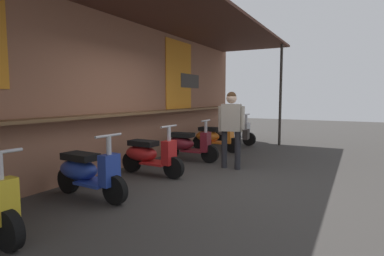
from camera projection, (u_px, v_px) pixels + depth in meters
name	position (u px, v px, depth m)	size (l,w,h in m)	color
ground_plane	(198.00, 182.00, 5.47)	(33.28, 33.28, 0.00)	#383533
market_stall_facade	(115.00, 78.00, 6.16)	(11.89, 2.54, 3.34)	#8C5B44
scooter_blue	(86.00, 172.00, 4.60)	(0.49, 1.40, 0.97)	#233D9E
scooter_red	(148.00, 155.00, 5.96)	(0.47, 1.40, 0.97)	red
scooter_maroon	(186.00, 144.00, 7.28)	(0.48, 1.40, 0.97)	maroon
scooter_orange	(213.00, 137.00, 8.60)	(0.46, 1.40, 0.97)	orange
scooter_silver	(232.00, 132.00, 9.86)	(0.48, 1.40, 0.97)	#B2B5BA
shopper_with_handbag	(232.00, 123.00, 6.43)	(0.32, 0.64, 1.58)	#232328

